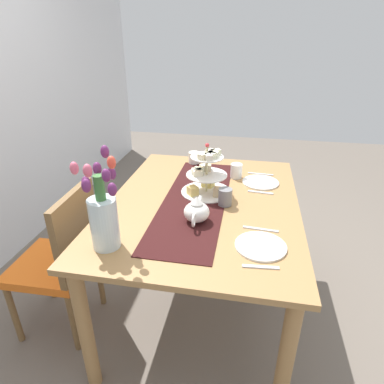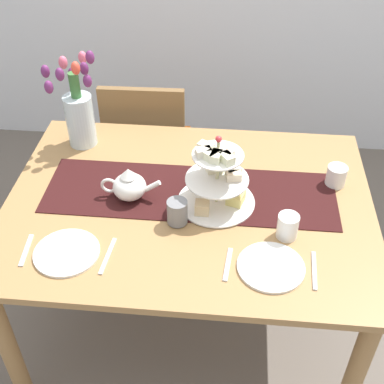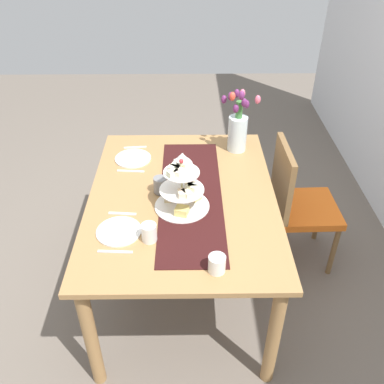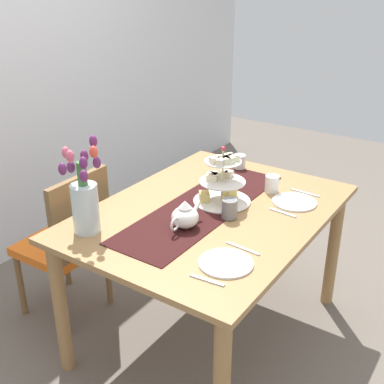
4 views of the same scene
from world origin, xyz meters
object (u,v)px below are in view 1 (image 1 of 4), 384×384
Objects in this scene: teapot at (197,211)px; dinner_plate_right at (260,182)px; chair_left at (62,256)px; tiered_cake_stand at (206,176)px; dinner_plate_left at (261,246)px; mug_grey at (225,197)px; cream_jug at (194,158)px; knife_left at (261,229)px; fork_right at (260,192)px; knife_right at (260,174)px; dining_table at (203,217)px; fork_left at (261,267)px; mug_white_text at (236,171)px; tulip_vase at (103,214)px.

dinner_plate_right is (0.54, -0.32, -0.05)m from teapot.
chair_left is 0.94m from tiered_cake_stand.
mug_grey reaches higher than dinner_plate_left.
knife_left is at bearing -149.89° from cream_jug.
fork_right is at bearing -45.02° from mug_grey.
cream_jug reaches higher than knife_right.
fork_right is (0.06, -0.32, -0.11)m from tiered_cake_stand.
dining_table is 6.00× the size of teapot.
tiered_cake_stand is at bearing 42.04° from knife_left.
fork_left is at bearing -159.03° from mug_grey.
teapot is at bearing -179.59° from tiered_cake_stand.
knife_right is at bearing 0.00° from fork_left.
fork_left is 1.00m from knife_right.
mug_grey is 0.40m from mug_white_text.
cream_jug reaches higher than fork_right.
teapot is (-0.34, -0.00, -0.05)m from tiered_cake_stand.
mug_grey is at bearing 41.63° from knife_left.
tulip_vase is at bearing 111.19° from knife_left.
fork_right is 0.26m from mug_white_text.
fork_right is at bearing -141.89° from mug_white_text.
mug_grey is at bearing 20.97° from fork_left.
mug_white_text is (0.26, -0.16, -0.06)m from tiered_cake_stand.
chair_left is 9.58× the size of mug_grey.
tiered_cake_stand is at bearing 137.25° from knife_right.
teapot is at bearing 86.70° from knife_left.
cream_jug is at bearing -10.20° from tulip_vase.
fork_right is (-0.14, 0.00, -0.00)m from dinner_plate_right.
mug_grey reaches higher than dining_table.
cream_jug is at bearing 30.11° from knife_left.
knife_right is 1.79× the size of mug_white_text.
cream_jug is 0.37× the size of dinner_plate_right.
tiered_cake_stand reaches higher than mug_white_text.
tulip_vase is at bearing 150.17° from tiered_cake_stand.
fork_left is at bearing 180.00° from dinner_plate_right.
mug_grey is at bearing 150.13° from dinner_plate_right.
teapot is 2.51× the size of mug_white_text.
dining_table is at bearing 38.94° from dinner_plate_left.
tulip_vase reaches higher than teapot.
dining_table is at bearing -164.43° from cream_jug.
tiered_cake_stand is at bearing -61.78° from chair_left.
teapot is 1.59× the size of fork_right.
dinner_plate_right is 1.53× the size of fork_right.
dining_table is 15.05× the size of mug_grey.
tulip_vase reaches higher than fork_left.
tulip_vase reaches higher than dining_table.
dinner_plate_right is 0.15m from knife_right.
fork_right is (0.42, 0.00, 0.00)m from knife_left.
tulip_vase is 0.97m from fork_right.
mug_grey reaches higher than dinner_plate_right.
fork_right is (0.71, 0.00, 0.00)m from fork_left.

